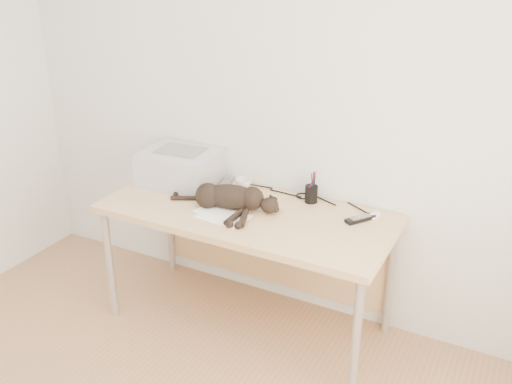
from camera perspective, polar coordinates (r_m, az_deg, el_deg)
The scene contains 11 objects.
wall_back at distance 3.21m, azimuth 2.07°, elevation 9.67°, with size 3.50×3.50×0.00m, color silver.
desk at distance 3.23m, azimuth -0.22°, elevation -3.41°, with size 1.60×0.70×0.74m.
printer at distance 3.46m, azimuth -7.46°, elevation 2.54°, with size 0.47×0.41×0.21m.
papers at distance 3.05m, azimuth -3.47°, elevation -2.28°, with size 0.32×0.25×0.01m.
cat at distance 3.10m, azimuth -2.81°, elevation -0.61°, with size 0.64×0.31×0.14m.
mug at distance 3.30m, azimuth -1.28°, elevation 0.61°, with size 0.09×0.09×0.09m, color white.
pen_cup at distance 3.20m, azimuth 5.55°, elevation -0.16°, with size 0.07×0.07×0.18m.
remote_grey at distance 3.42m, azimuth -3.02°, elevation 0.84°, with size 0.06×0.20×0.02m, color gray.
remote_black at distance 3.04m, azimuth 10.40°, elevation -2.66°, with size 0.05×0.17×0.02m, color black.
mouse at distance 3.09m, azimuth 11.66°, elevation -2.13°, with size 0.06×0.10×0.03m, color white.
cable_tangle at distance 3.35m, azimuth 1.56°, elevation 0.26°, with size 1.36×0.08×0.01m, color black, non-canonical shape.
Camera 1 is at (1.34, -1.06, 2.08)m, focal length 40.00 mm.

